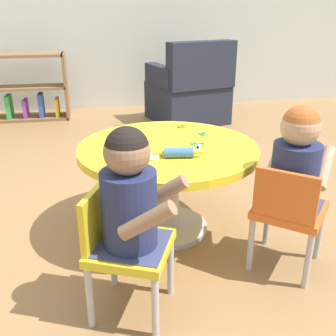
{
  "coord_description": "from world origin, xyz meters",
  "views": [
    {
      "loc": [
        -0.35,
        -1.92,
        1.18
      ],
      "look_at": [
        0.0,
        0.0,
        0.37
      ],
      "focal_mm": 42.61,
      "sensor_mm": 36.0,
      "label": 1
    }
  ],
  "objects_px": {
    "seated_child_right": "(296,162)",
    "craft_scissors": "(198,146)",
    "child_chair_left": "(122,245)",
    "craft_table": "(168,166)",
    "bookshelf_low": "(23,92)",
    "rolling_pin": "(179,153)",
    "armchair_dark": "(189,93)",
    "seated_child_left": "(130,194)",
    "child_chair_right": "(288,211)"
  },
  "relations": [
    {
      "from": "seated_child_left",
      "to": "craft_scissors",
      "type": "distance_m",
      "value": 0.69
    },
    {
      "from": "craft_scissors",
      "to": "child_chair_left",
      "type": "bearing_deg",
      "value": -128.53
    },
    {
      "from": "child_chair_left",
      "to": "seated_child_left",
      "type": "height_order",
      "value": "seated_child_left"
    },
    {
      "from": "child_chair_right",
      "to": "craft_scissors",
      "type": "relative_size",
      "value": 3.81
    },
    {
      "from": "child_chair_left",
      "to": "bookshelf_low",
      "type": "height_order",
      "value": "bookshelf_low"
    },
    {
      "from": "seated_child_right",
      "to": "bookshelf_low",
      "type": "xyz_separation_m",
      "value": [
        -1.62,
        2.96,
        -0.23
      ]
    },
    {
      "from": "child_chair_left",
      "to": "seated_child_right",
      "type": "height_order",
      "value": "seated_child_right"
    },
    {
      "from": "seated_child_left",
      "to": "craft_scissors",
      "type": "relative_size",
      "value": 3.62
    },
    {
      "from": "child_chair_left",
      "to": "rolling_pin",
      "type": "bearing_deg",
      "value": 53.01
    },
    {
      "from": "child_chair_right",
      "to": "craft_scissors",
      "type": "height_order",
      "value": "child_chair_right"
    },
    {
      "from": "seated_child_left",
      "to": "armchair_dark",
      "type": "relative_size",
      "value": 0.58
    },
    {
      "from": "child_chair_right",
      "to": "bookshelf_low",
      "type": "xyz_separation_m",
      "value": [
        -1.6,
        2.99,
        0.0
      ]
    },
    {
      "from": "craft_table",
      "to": "craft_scissors",
      "type": "bearing_deg",
      "value": -12.85
    },
    {
      "from": "seated_child_left",
      "to": "bookshelf_low",
      "type": "distance_m",
      "value": 3.27
    },
    {
      "from": "armchair_dark",
      "to": "seated_child_left",
      "type": "bearing_deg",
      "value": -107.6
    },
    {
      "from": "craft_table",
      "to": "child_chair_right",
      "type": "bearing_deg",
      "value": -43.1
    },
    {
      "from": "seated_child_left",
      "to": "bookshelf_low",
      "type": "height_order",
      "value": "seated_child_left"
    },
    {
      "from": "child_chair_left",
      "to": "craft_table",
      "type": "bearing_deg",
      "value": 63.75
    },
    {
      "from": "child_chair_right",
      "to": "bookshelf_low",
      "type": "height_order",
      "value": "bookshelf_low"
    },
    {
      "from": "seated_child_left",
      "to": "armchair_dark",
      "type": "xyz_separation_m",
      "value": [
        0.87,
        2.75,
        -0.22
      ]
    },
    {
      "from": "seated_child_left",
      "to": "bookshelf_low",
      "type": "relative_size",
      "value": 0.55
    },
    {
      "from": "seated_child_left",
      "to": "seated_child_right",
      "type": "distance_m",
      "value": 0.77
    },
    {
      "from": "seated_child_right",
      "to": "craft_scissors",
      "type": "height_order",
      "value": "seated_child_right"
    },
    {
      "from": "bookshelf_low",
      "to": "rolling_pin",
      "type": "distance_m",
      "value": 2.96
    },
    {
      "from": "craft_table",
      "to": "child_chair_left",
      "type": "relative_size",
      "value": 1.75
    },
    {
      "from": "child_chair_left",
      "to": "rolling_pin",
      "type": "height_order",
      "value": "rolling_pin"
    },
    {
      "from": "rolling_pin",
      "to": "child_chair_left",
      "type": "bearing_deg",
      "value": -126.99
    },
    {
      "from": "armchair_dark",
      "to": "child_chair_left",
      "type": "bearing_deg",
      "value": -108.39
    },
    {
      "from": "craft_table",
      "to": "child_chair_left",
      "type": "bearing_deg",
      "value": -116.25
    },
    {
      "from": "rolling_pin",
      "to": "armchair_dark",
      "type": "bearing_deg",
      "value": 75.51
    },
    {
      "from": "rolling_pin",
      "to": "craft_scissors",
      "type": "xyz_separation_m",
      "value": [
        0.13,
        0.14,
        -0.02
      ]
    },
    {
      "from": "seated_child_left",
      "to": "rolling_pin",
      "type": "bearing_deg",
      "value": 57.43
    },
    {
      "from": "seated_child_right",
      "to": "child_chair_right",
      "type": "bearing_deg",
      "value": -130.05
    },
    {
      "from": "child_chair_left",
      "to": "seated_child_left",
      "type": "bearing_deg",
      "value": -23.2
    },
    {
      "from": "seated_child_right",
      "to": "craft_scissors",
      "type": "distance_m",
      "value": 0.52
    },
    {
      "from": "seated_child_left",
      "to": "child_chair_right",
      "type": "distance_m",
      "value": 0.78
    },
    {
      "from": "child_chair_right",
      "to": "seated_child_right",
      "type": "relative_size",
      "value": 1.05
    },
    {
      "from": "seated_child_left",
      "to": "armchair_dark",
      "type": "distance_m",
      "value": 2.89
    },
    {
      "from": "craft_table",
      "to": "bookshelf_low",
      "type": "xyz_separation_m",
      "value": [
        -1.12,
        2.55,
        -0.08
      ]
    },
    {
      "from": "craft_table",
      "to": "seated_child_left",
      "type": "xyz_separation_m",
      "value": [
        -0.25,
        -0.6,
        0.14
      ]
    },
    {
      "from": "child_chair_right",
      "to": "craft_scissors",
      "type": "xyz_separation_m",
      "value": [
        -0.33,
        0.41,
        0.2
      ]
    },
    {
      "from": "bookshelf_low",
      "to": "craft_scissors",
      "type": "xyz_separation_m",
      "value": [
        1.27,
        -2.58,
        0.2
      ]
    },
    {
      "from": "seated_child_left",
      "to": "rolling_pin",
      "type": "xyz_separation_m",
      "value": [
        0.27,
        0.42,
        -0.01
      ]
    },
    {
      "from": "bookshelf_low",
      "to": "craft_table",
      "type": "bearing_deg",
      "value": -66.29
    },
    {
      "from": "child_chair_left",
      "to": "seated_child_right",
      "type": "bearing_deg",
      "value": 12.13
    },
    {
      "from": "craft_table",
      "to": "child_chair_left",
      "type": "height_order",
      "value": "child_chair_left"
    },
    {
      "from": "craft_table",
      "to": "child_chair_left",
      "type": "xyz_separation_m",
      "value": [
        -0.29,
        -0.58,
        -0.08
      ]
    },
    {
      "from": "seated_child_right",
      "to": "craft_scissors",
      "type": "relative_size",
      "value": 3.62
    },
    {
      "from": "seated_child_right",
      "to": "bookshelf_low",
      "type": "bearing_deg",
      "value": 118.67
    },
    {
      "from": "bookshelf_low",
      "to": "armchair_dark",
      "type": "relative_size",
      "value": 1.06
    }
  ]
}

